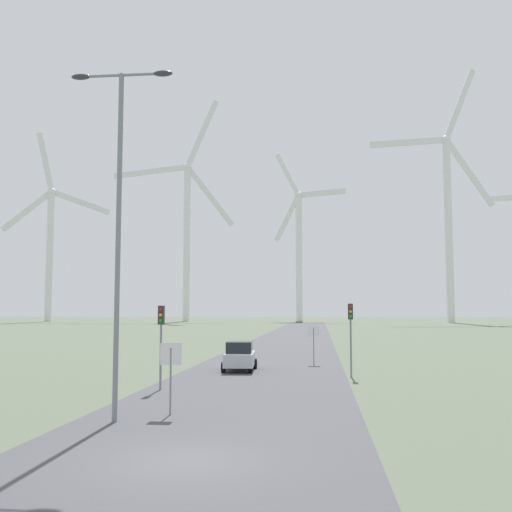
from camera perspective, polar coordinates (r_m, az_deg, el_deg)
name	(u,v)px	position (r m, az deg, el deg)	size (l,w,h in m)	color
ground_plane	(183,461)	(16.15, -7.01, -18.79)	(600.00, 600.00, 0.00)	#5B6651
road_surface	(286,346)	(63.50, 2.90, -8.56)	(10.00, 240.00, 0.01)	#47474C
streetlamp	(119,204)	(21.69, -12.93, 4.89)	(3.74, 0.32, 12.32)	gray
stop_sign_near	(171,364)	(22.50, -8.12, -10.18)	(0.81, 0.07, 2.60)	gray
stop_sign_far	(314,337)	(42.65, 5.51, -7.69)	(0.81, 0.07, 2.71)	gray
traffic_light_post_near_left	(161,328)	(29.38, -9.04, -6.78)	(0.28, 0.33, 4.01)	gray
traffic_light_post_near_right	(351,323)	(34.76, 9.00, -6.35)	(0.28, 0.34, 4.16)	gray
car_approaching	(240,356)	(38.05, -1.57, -9.51)	(2.08, 4.22, 1.83)	#B7BCC1
wind_turbine_far_left	(50,240)	(200.72, -19.02, 1.47)	(29.48, 16.16, 60.22)	white
wind_turbine_left	(187,224)	(197.57, -6.59, 3.03)	(39.56, 5.30, 73.63)	white
wind_turbine_center	(299,243)	(203.31, 4.12, 1.25)	(24.48, 13.47, 58.55)	white
wind_turbine_right	(448,208)	(183.85, 17.82, 4.33)	(37.49, 12.19, 76.23)	white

